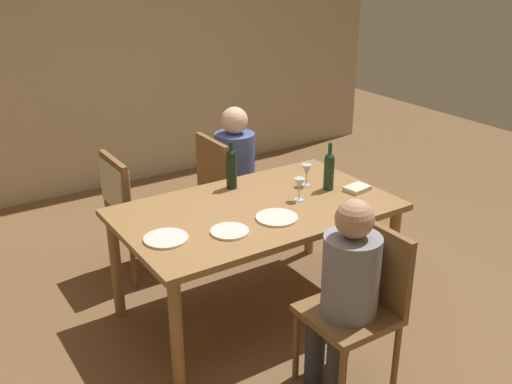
{
  "coord_description": "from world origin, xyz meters",
  "views": [
    {
      "loc": [
        -1.85,
        -2.84,
        2.27
      ],
      "look_at": [
        0.0,
        0.0,
        0.85
      ],
      "focal_mm": 41.86,
      "sensor_mm": 36.0,
      "label": 1
    }
  ],
  "objects_px": {
    "wine_glass_centre": "(307,171)",
    "dinner_plate_guest_right": "(277,218)",
    "dining_table": "(256,219)",
    "wine_bottle_dark_red": "(231,168)",
    "chair_near": "(361,298)",
    "chair_far_right": "(226,184)",
    "dinner_plate_host": "(230,231)",
    "wine_bottle_tall_green": "(329,170)",
    "dinner_plate_guest_left": "(166,238)",
    "person_man_bearded": "(346,285)",
    "wine_glass_near_left": "(299,184)",
    "chair_far_left": "(127,200)",
    "person_woman_host": "(238,167)"
  },
  "relations": [
    {
      "from": "chair_far_left",
      "to": "wine_bottle_dark_red",
      "type": "relative_size",
      "value": 2.86
    },
    {
      "from": "wine_glass_near_left",
      "to": "wine_glass_centre",
      "type": "distance_m",
      "value": 0.26
    },
    {
      "from": "dining_table",
      "to": "chair_near",
      "type": "height_order",
      "value": "chair_near"
    },
    {
      "from": "wine_glass_centre",
      "to": "dinner_plate_guest_right",
      "type": "relative_size",
      "value": 0.59
    },
    {
      "from": "chair_far_right",
      "to": "person_woman_host",
      "type": "height_order",
      "value": "person_woman_host"
    },
    {
      "from": "dining_table",
      "to": "dinner_plate_guest_right",
      "type": "xyz_separation_m",
      "value": [
        0.01,
        -0.21,
        0.09
      ]
    },
    {
      "from": "dinner_plate_guest_left",
      "to": "chair_far_left",
      "type": "bearing_deg",
      "value": 81.17
    },
    {
      "from": "chair_far_right",
      "to": "dinner_plate_host",
      "type": "distance_m",
      "value": 1.28
    },
    {
      "from": "person_woman_host",
      "to": "wine_glass_centre",
      "type": "relative_size",
      "value": 7.63
    },
    {
      "from": "chair_far_left",
      "to": "dinner_plate_guest_left",
      "type": "xyz_separation_m",
      "value": [
        -0.15,
        -0.99,
        0.16
      ]
    },
    {
      "from": "person_woman_host",
      "to": "wine_glass_centre",
      "type": "bearing_deg",
      "value": 5.23
    },
    {
      "from": "dinner_plate_guest_left",
      "to": "wine_glass_centre",
      "type": "bearing_deg",
      "value": 10.71
    },
    {
      "from": "person_man_bearded",
      "to": "wine_glass_near_left",
      "type": "relative_size",
      "value": 7.49
    },
    {
      "from": "person_man_bearded",
      "to": "wine_bottle_tall_green",
      "type": "xyz_separation_m",
      "value": [
        0.59,
        0.87,
        0.24
      ]
    },
    {
      "from": "dinner_plate_guest_right",
      "to": "wine_glass_near_left",
      "type": "bearing_deg",
      "value": 28.85
    },
    {
      "from": "wine_bottle_tall_green",
      "to": "chair_near",
      "type": "bearing_deg",
      "value": -118.68
    },
    {
      "from": "chair_far_left",
      "to": "wine_glass_near_left",
      "type": "relative_size",
      "value": 6.17
    },
    {
      "from": "chair_near",
      "to": "wine_glass_centre",
      "type": "bearing_deg",
      "value": -21.42
    },
    {
      "from": "wine_bottle_tall_green",
      "to": "wine_glass_centre",
      "type": "bearing_deg",
      "value": 120.86
    },
    {
      "from": "chair_near",
      "to": "dinner_plate_host",
      "type": "height_order",
      "value": "chair_near"
    },
    {
      "from": "wine_glass_centre",
      "to": "wine_bottle_dark_red",
      "type": "bearing_deg",
      "value": 152.22
    },
    {
      "from": "dinner_plate_guest_left",
      "to": "wine_bottle_tall_green",
      "type": "bearing_deg",
      "value": 3.76
    },
    {
      "from": "wine_bottle_dark_red",
      "to": "wine_glass_near_left",
      "type": "height_order",
      "value": "wine_bottle_dark_red"
    },
    {
      "from": "wine_bottle_dark_red",
      "to": "chair_near",
      "type": "bearing_deg",
      "value": -87.54
    },
    {
      "from": "dining_table",
      "to": "dinner_plate_guest_right",
      "type": "bearing_deg",
      "value": -87.67
    },
    {
      "from": "chair_far_left",
      "to": "person_woman_host",
      "type": "height_order",
      "value": "person_woman_host"
    },
    {
      "from": "chair_far_right",
      "to": "wine_bottle_tall_green",
      "type": "relative_size",
      "value": 2.85
    },
    {
      "from": "wine_bottle_dark_red",
      "to": "wine_glass_near_left",
      "type": "distance_m",
      "value": 0.48
    },
    {
      "from": "chair_far_left",
      "to": "dinner_plate_host",
      "type": "height_order",
      "value": "chair_far_left"
    },
    {
      "from": "wine_bottle_dark_red",
      "to": "wine_glass_centre",
      "type": "height_order",
      "value": "wine_bottle_dark_red"
    },
    {
      "from": "chair_far_left",
      "to": "dinner_plate_guest_right",
      "type": "bearing_deg",
      "value": 25.13
    },
    {
      "from": "wine_bottle_tall_green",
      "to": "dinner_plate_guest_right",
      "type": "relative_size",
      "value": 1.28
    },
    {
      "from": "chair_near",
      "to": "wine_glass_centre",
      "type": "distance_m",
      "value": 1.12
    },
    {
      "from": "dining_table",
      "to": "wine_glass_centre",
      "type": "relative_size",
      "value": 11.46
    },
    {
      "from": "wine_glass_near_left",
      "to": "dinner_plate_guest_right",
      "type": "height_order",
      "value": "wine_glass_near_left"
    },
    {
      "from": "wine_glass_near_left",
      "to": "dinner_plate_host",
      "type": "distance_m",
      "value": 0.64
    },
    {
      "from": "dining_table",
      "to": "chair_far_right",
      "type": "height_order",
      "value": "chair_far_right"
    },
    {
      "from": "wine_bottle_tall_green",
      "to": "dinner_plate_guest_left",
      "type": "bearing_deg",
      "value": -176.24
    },
    {
      "from": "chair_near",
      "to": "person_woman_host",
      "type": "relative_size",
      "value": 0.81
    },
    {
      "from": "wine_bottle_tall_green",
      "to": "wine_glass_centre",
      "type": "xyz_separation_m",
      "value": [
        -0.08,
        0.14,
        -0.03
      ]
    },
    {
      "from": "wine_bottle_dark_red",
      "to": "dinner_plate_guest_right",
      "type": "xyz_separation_m",
      "value": [
        -0.03,
        -0.56,
        -0.14
      ]
    },
    {
      "from": "dinner_plate_host",
      "to": "dinner_plate_guest_left",
      "type": "xyz_separation_m",
      "value": [
        -0.34,
        0.12,
        0.0
      ]
    },
    {
      "from": "chair_far_left",
      "to": "person_woman_host",
      "type": "xyz_separation_m",
      "value": [
        0.92,
        -0.0,
        0.06
      ]
    },
    {
      "from": "wine_glass_centre",
      "to": "dinner_plate_host",
      "type": "distance_m",
      "value": 0.87
    },
    {
      "from": "dinner_plate_host",
      "to": "dinner_plate_guest_left",
      "type": "height_order",
      "value": "same"
    },
    {
      "from": "wine_bottle_tall_green",
      "to": "chair_far_left",
      "type": "bearing_deg",
      "value": 139.66
    },
    {
      "from": "chair_far_right",
      "to": "wine_bottle_tall_green",
      "type": "bearing_deg",
      "value": 16.25
    },
    {
      "from": "chair_far_left",
      "to": "dinner_plate_guest_right",
      "type": "relative_size",
      "value": 3.65
    },
    {
      "from": "person_woman_host",
      "to": "wine_bottle_tall_green",
      "type": "xyz_separation_m",
      "value": [
        0.15,
        -0.91,
        0.23
      ]
    },
    {
      "from": "person_woman_host",
      "to": "wine_bottle_tall_green",
      "type": "distance_m",
      "value": 0.95
    }
  ]
}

